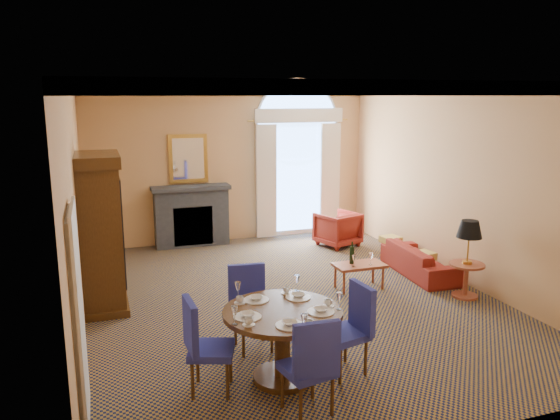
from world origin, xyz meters
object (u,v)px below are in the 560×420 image
object	(u,v)px
side_table	(468,249)
dining_table	(282,328)
sofa	(420,260)
coffee_table	(359,265)
armoire	(100,235)
armchair	(338,229)

from	to	relation	value
side_table	dining_table	bearing A→B (deg)	-157.30
dining_table	sofa	xyz separation A→B (m)	(3.47, 2.66, -0.35)
side_table	coffee_table	bearing A→B (deg)	148.00
coffee_table	armoire	bearing A→B (deg)	172.18
armchair	side_table	xyz separation A→B (m)	(0.64, -3.35, 0.42)
dining_table	armchair	world-z (taller)	dining_table
dining_table	side_table	distance (m)	3.82
armoire	coffee_table	xyz separation A→B (m)	(3.92, -0.54, -0.70)
dining_table	coffee_table	distance (m)	3.17
sofa	dining_table	bearing A→B (deg)	130.92
armoire	side_table	bearing A→B (deg)	-14.95
armoire	sofa	size ratio (longest dim) A/B	1.31
dining_table	side_table	world-z (taller)	side_table
armoire	dining_table	xyz separation A→B (m)	(1.80, -2.89, -0.49)
dining_table	coffee_table	bearing A→B (deg)	47.92
dining_table	side_table	size ratio (longest dim) A/B	1.09
dining_table	sofa	size ratio (longest dim) A/B	0.75
dining_table	sofa	distance (m)	4.38
armoire	sofa	distance (m)	5.34
sofa	coffee_table	world-z (taller)	coffee_table
sofa	side_table	distance (m)	1.30
coffee_table	side_table	world-z (taller)	side_table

